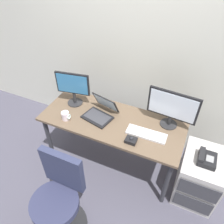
{
  "coord_description": "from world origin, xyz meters",
  "views": [
    {
      "loc": [
        0.73,
        -1.61,
        2.38
      ],
      "look_at": [
        0.0,
        0.0,
        0.86
      ],
      "focal_mm": 35.28,
      "sensor_mm": 36.0,
      "label": 1
    }
  ],
  "objects": [
    {
      "name": "trackball_mouse",
      "position": [
        0.3,
        -0.21,
        0.76
      ],
      "size": [
        0.11,
        0.09,
        0.07
      ],
      "color": "black",
      "rests_on": "desk"
    },
    {
      "name": "keyboard",
      "position": [
        0.41,
        -0.05,
        0.75
      ],
      "size": [
        0.41,
        0.14,
        0.03
      ],
      "color": "silver",
      "rests_on": "desk"
    },
    {
      "name": "coffee_mug",
      "position": [
        -0.47,
        -0.19,
        0.79
      ],
      "size": [
        0.09,
        0.08,
        0.1
      ],
      "color": "silver",
      "rests_on": "desk"
    },
    {
      "name": "back_wall",
      "position": [
        0.0,
        0.67,
        1.4
      ],
      "size": [
        6.0,
        0.1,
        2.8
      ],
      "primitive_type": "cube",
      "color": "beige",
      "rests_on": "ground"
    },
    {
      "name": "laptop",
      "position": [
        -0.15,
        0.02,
        0.79
      ],
      "size": [
        0.37,
        0.38,
        0.22
      ],
      "color": "black",
      "rests_on": "desk"
    },
    {
      "name": "monitor_main",
      "position": [
        0.58,
        0.19,
        0.98
      ],
      "size": [
        0.51,
        0.18,
        0.42
      ],
      "color": "#262628",
      "rests_on": "desk"
    },
    {
      "name": "file_cabinet",
      "position": [
        1.03,
        -0.01,
        0.3
      ],
      "size": [
        0.42,
        0.53,
        0.6
      ],
      "color": "beige",
      "rests_on": "ground"
    },
    {
      "name": "monitor_side",
      "position": [
        -0.53,
        0.1,
        0.97
      ],
      "size": [
        0.39,
        0.18,
        0.41
      ],
      "color": "#262628",
      "rests_on": "desk"
    },
    {
      "name": "desk",
      "position": [
        0.0,
        0.0,
        0.65
      ],
      "size": [
        1.58,
        0.65,
        0.74
      ],
      "color": "brown",
      "rests_on": "ground"
    },
    {
      "name": "ground_plane",
      "position": [
        0.0,
        0.0,
        0.0
      ],
      "size": [
        8.0,
        8.0,
        0.0
      ],
      "primitive_type": "plane",
      "color": "#4A4856"
    },
    {
      "name": "desk_phone",
      "position": [
        1.02,
        -0.02,
        0.64
      ],
      "size": [
        0.17,
        0.2,
        0.09
      ],
      "color": "black",
      "rests_on": "file_cabinet"
    },
    {
      "name": "office_chair",
      "position": [
        -0.13,
        -0.9,
        0.43
      ],
      "size": [
        0.52,
        0.52,
        0.95
      ],
      "color": "black",
      "rests_on": "ground"
    }
  ]
}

